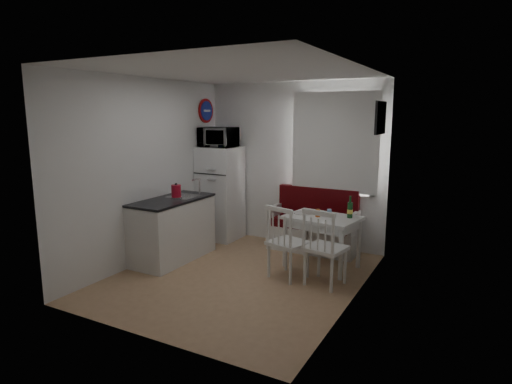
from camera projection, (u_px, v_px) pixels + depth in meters
floor at (239, 277)px, 5.59m from camera, size 3.00×3.50×0.02m
ceiling at (238, 72)px, 5.12m from camera, size 3.00×3.50×0.02m
wall_back at (294, 164)px, 6.88m from camera, size 3.00×0.02×2.60m
wall_front at (140, 204)px, 3.84m from camera, size 3.00×0.02×2.60m
wall_left at (147, 171)px, 6.06m from camera, size 0.02×3.50×2.60m
wall_right at (357, 188)px, 4.66m from camera, size 0.02×3.50×2.60m
window at (336, 146)px, 6.47m from camera, size 1.22×0.06×1.47m
curtain at (334, 143)px, 6.40m from camera, size 1.35×0.02×1.50m
kitchen_counter at (173, 229)px, 6.20m from camera, size 0.62×1.32×1.16m
wall_sign at (206, 111)px, 7.15m from camera, size 0.03×0.40×0.40m
picture_frame at (380, 118)px, 5.49m from camera, size 0.04×0.52×0.42m
bench at (314, 230)px, 6.63m from camera, size 1.35×0.52×0.97m
dining_table at (322, 222)px, 5.85m from camera, size 1.05×0.81×0.72m
chair_left at (285, 235)px, 5.39m from camera, size 0.55×0.54×0.52m
chair_right at (323, 240)px, 5.16m from camera, size 0.53×0.51×0.52m
fridge at (221, 193)px, 7.21m from camera, size 0.62×0.62×1.56m
microwave at (218, 137)px, 7.00m from camera, size 0.58×0.40×0.32m
kettle at (176, 191)px, 6.11m from camera, size 0.16×0.16×0.22m
wine_bottle at (350, 207)px, 5.73m from camera, size 0.08×0.08×0.30m
drinking_glass_orange at (318, 213)px, 5.80m from camera, size 0.06×0.06×0.10m
drinking_glass_blue at (329, 213)px, 5.83m from camera, size 0.06×0.06×0.10m
plate at (303, 213)px, 5.99m from camera, size 0.25×0.25×0.02m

